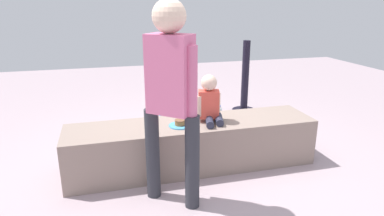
{
  "coord_description": "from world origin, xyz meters",
  "views": [
    {
      "loc": [
        -0.84,
        -3.11,
        1.67
      ],
      "look_at": [
        -0.08,
        -0.28,
        0.74
      ],
      "focal_mm": 31.47,
      "sensor_mm": 36.0,
      "label": 1
    }
  ],
  "objects_px": {
    "cake_plate": "(180,124)",
    "gift_bag": "(167,122)",
    "handbag_black_leather": "(227,131)",
    "water_bottle_near_gift": "(86,134)",
    "adult_standing": "(170,87)",
    "water_bottle_far_side": "(220,112)",
    "child_seated": "(210,101)",
    "handbag_brown_canvas": "(195,118)"
  },
  "relations": [
    {
      "from": "child_seated",
      "to": "water_bottle_far_side",
      "type": "bearing_deg",
      "value": 66.09
    },
    {
      "from": "child_seated",
      "to": "cake_plate",
      "type": "relative_size",
      "value": 2.16
    },
    {
      "from": "adult_standing",
      "to": "gift_bag",
      "type": "bearing_deg",
      "value": 80.73
    },
    {
      "from": "handbag_brown_canvas",
      "to": "child_seated",
      "type": "bearing_deg",
      "value": -98.17
    },
    {
      "from": "adult_standing",
      "to": "handbag_black_leather",
      "type": "relative_size",
      "value": 4.88
    },
    {
      "from": "gift_bag",
      "to": "water_bottle_far_side",
      "type": "relative_size",
      "value": 1.63
    },
    {
      "from": "child_seated",
      "to": "cake_plate",
      "type": "distance_m",
      "value": 0.38
    },
    {
      "from": "gift_bag",
      "to": "handbag_brown_canvas",
      "type": "xyz_separation_m",
      "value": [
        0.42,
        0.12,
        -0.03
      ]
    },
    {
      "from": "adult_standing",
      "to": "handbag_brown_canvas",
      "type": "xyz_separation_m",
      "value": [
        0.68,
        1.71,
        -0.9
      ]
    },
    {
      "from": "adult_standing",
      "to": "handbag_brown_canvas",
      "type": "bearing_deg",
      "value": 68.4
    },
    {
      "from": "adult_standing",
      "to": "cake_plate",
      "type": "distance_m",
      "value": 0.75
    },
    {
      "from": "water_bottle_near_gift",
      "to": "cake_plate",
      "type": "bearing_deg",
      "value": -48.53
    },
    {
      "from": "water_bottle_near_gift",
      "to": "handbag_black_leather",
      "type": "xyz_separation_m",
      "value": [
        1.7,
        -0.45,
        0.04
      ]
    },
    {
      "from": "water_bottle_far_side",
      "to": "handbag_brown_canvas",
      "type": "relative_size",
      "value": 0.6
    },
    {
      "from": "adult_standing",
      "to": "child_seated",
      "type": "bearing_deg",
      "value": 48.11
    },
    {
      "from": "water_bottle_far_side",
      "to": "child_seated",
      "type": "bearing_deg",
      "value": -113.91
    },
    {
      "from": "water_bottle_far_side",
      "to": "handbag_black_leather",
      "type": "relative_size",
      "value": 0.58
    },
    {
      "from": "cake_plate",
      "to": "handbag_brown_canvas",
      "type": "height_order",
      "value": "cake_plate"
    },
    {
      "from": "cake_plate",
      "to": "handbag_black_leather",
      "type": "relative_size",
      "value": 0.65
    },
    {
      "from": "water_bottle_far_side",
      "to": "handbag_black_leather",
      "type": "xyz_separation_m",
      "value": [
        -0.19,
        -0.79,
        0.03
      ]
    },
    {
      "from": "child_seated",
      "to": "cake_plate",
      "type": "xyz_separation_m",
      "value": [
        -0.33,
        -0.06,
        -0.19
      ]
    },
    {
      "from": "handbag_brown_canvas",
      "to": "adult_standing",
      "type": "bearing_deg",
      "value": -111.6
    },
    {
      "from": "adult_standing",
      "to": "water_bottle_far_side",
      "type": "height_order",
      "value": "adult_standing"
    },
    {
      "from": "cake_plate",
      "to": "gift_bag",
      "type": "xyz_separation_m",
      "value": [
        0.07,
        1.08,
        -0.36
      ]
    },
    {
      "from": "handbag_brown_canvas",
      "to": "handbag_black_leather",
      "type": "bearing_deg",
      "value": -65.32
    },
    {
      "from": "child_seated",
      "to": "water_bottle_near_gift",
      "type": "height_order",
      "value": "child_seated"
    },
    {
      "from": "water_bottle_near_gift",
      "to": "handbag_brown_canvas",
      "type": "distance_m",
      "value": 1.45
    },
    {
      "from": "cake_plate",
      "to": "handbag_black_leather",
      "type": "bearing_deg",
      "value": 40.54
    },
    {
      "from": "gift_bag",
      "to": "water_bottle_near_gift",
      "type": "relative_size",
      "value": 1.82
    },
    {
      "from": "adult_standing",
      "to": "handbag_black_leather",
      "type": "bearing_deg",
      "value": 51.0
    },
    {
      "from": "child_seated",
      "to": "gift_bag",
      "type": "bearing_deg",
      "value": 103.96
    },
    {
      "from": "gift_bag",
      "to": "handbag_black_leather",
      "type": "xyz_separation_m",
      "value": [
        0.67,
        -0.44,
        -0.03
      ]
    },
    {
      "from": "water_bottle_near_gift",
      "to": "gift_bag",
      "type": "bearing_deg",
      "value": -0.3
    },
    {
      "from": "water_bottle_near_gift",
      "to": "adult_standing",
      "type": "bearing_deg",
      "value": -64.36
    },
    {
      "from": "handbag_black_leather",
      "to": "gift_bag",
      "type": "bearing_deg",
      "value": 146.78
    },
    {
      "from": "cake_plate",
      "to": "water_bottle_far_side",
      "type": "xyz_separation_m",
      "value": [
        0.93,
        1.43,
        -0.42
      ]
    },
    {
      "from": "child_seated",
      "to": "adult_standing",
      "type": "bearing_deg",
      "value": -131.89
    },
    {
      "from": "handbag_black_leather",
      "to": "water_bottle_far_side",
      "type": "bearing_deg",
      "value": 76.69
    },
    {
      "from": "adult_standing",
      "to": "gift_bag",
      "type": "height_order",
      "value": "adult_standing"
    },
    {
      "from": "cake_plate",
      "to": "water_bottle_near_gift",
      "type": "distance_m",
      "value": 1.51
    },
    {
      "from": "water_bottle_far_side",
      "to": "handbag_black_leather",
      "type": "bearing_deg",
      "value": -103.31
    },
    {
      "from": "cake_plate",
      "to": "water_bottle_far_side",
      "type": "height_order",
      "value": "cake_plate"
    }
  ]
}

